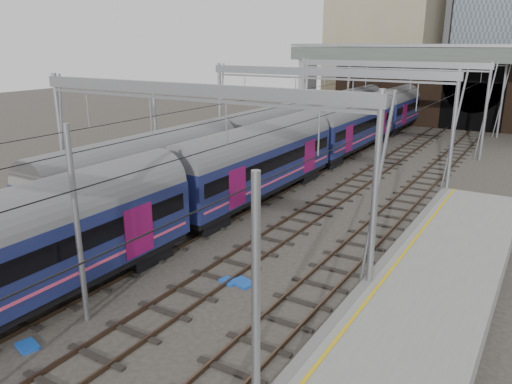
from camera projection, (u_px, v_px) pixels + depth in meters
The scene contains 11 objects.
ground at pixel (38, 348), 16.05m from camera, with size 160.00×160.00×0.00m, color #38332D.
tracks at pixel (269, 215), 28.34m from camera, with size 14.40×80.00×0.22m.
overhead_line at pixel (320, 89), 31.76m from camera, with size 16.80×80.00×8.00m.
retaining_wall at pixel (441, 89), 56.66m from camera, with size 28.00×2.75×9.00m.
overbridge at pixel (417, 64), 51.65m from camera, with size 28.00×3.00×9.25m.
train_main at pixel (313, 140), 36.91m from camera, with size 2.79×64.59×4.81m.
train_second at pixel (278, 132), 40.46m from camera, with size 2.68×46.56×4.65m.
signal_near_left at pixel (46, 220), 19.24m from camera, with size 0.34×0.45×4.49m.
equip_cover_a at pixel (27, 346), 16.09m from camera, with size 0.80×0.56×0.09m, color blue.
equip_cover_b at pixel (229, 281), 20.45m from camera, with size 0.76×0.54×0.09m, color blue.
equip_cover_c at pixel (243, 283), 20.31m from camera, with size 0.93×0.66×0.11m, color blue.
Camera 1 is at (13.20, -8.28, 9.47)m, focal length 35.00 mm.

